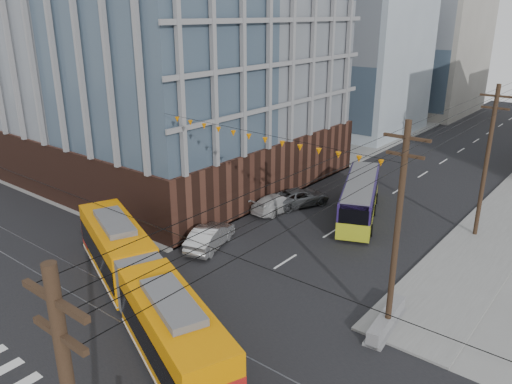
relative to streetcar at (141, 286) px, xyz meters
The scene contains 10 objects.
ground 5.16m from the streetcar, 60.10° to the right, with size 160.00×160.00×0.00m, color slate.
office_building 29.89m from the streetcar, 136.16° to the left, with size 30.00×25.00×28.60m, color #381E16.
bg_bldg_nw_near 50.50m from the streetcar, 106.97° to the left, with size 18.00×16.00×18.00m, color #8C99A5.
bg_bldg_nw_far 69.28m from the streetcar, 99.70° to the left, with size 16.00×18.00×20.00m, color gray.
streetcar is the anchor object (origin of this frame).
city_bus 20.03m from the streetcar, 82.93° to the left, with size 2.38×11.01×3.12m, color #25174D, non-canonical shape.
parked_car_silver 8.88m from the streetcar, 109.61° to the left, with size 1.72×4.94×1.63m, color #B9B9B9.
parked_car_white 16.99m from the streetcar, 101.32° to the left, with size 1.99×4.90×1.42m, color #B9B9B9.
parked_car_grey 19.10m from the streetcar, 97.80° to the left, with size 2.41×5.22×1.45m, color #47494C.
jersey_barrier 12.95m from the streetcar, 33.71° to the left, with size 0.96×4.24×0.85m, color slate.
Camera 1 is at (16.75, -10.09, 15.43)m, focal length 35.00 mm.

